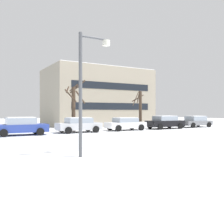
# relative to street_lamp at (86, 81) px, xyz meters

# --- Properties ---
(ground_plane) EXTENTS (120.00, 120.00, 0.00)m
(ground_plane) POSITION_rel_street_lamp_xyz_m (-3.05, 2.55, -3.40)
(ground_plane) COLOR white
(street_lamp) EXTENTS (1.58, 0.36, 5.58)m
(street_lamp) POSITION_rel_street_lamp_xyz_m (0.00, 0.00, 0.00)
(street_lamp) COLOR #4C4F54
(street_lamp) RESTS_ON ground
(parked_car_blue) EXTENTS (4.43, 2.23, 1.54)m
(parked_car_blue) POSITION_rel_street_lamp_xyz_m (-0.66, 11.89, -2.62)
(parked_car_blue) COLOR #283D93
(parked_car_blue) RESTS_ON ground
(parked_car_silver) EXTENTS (4.25, 2.25, 1.45)m
(parked_car_silver) POSITION_rel_street_lamp_xyz_m (4.67, 12.00, -2.66)
(parked_car_silver) COLOR silver
(parked_car_silver) RESTS_ON ground
(parked_car_white) EXTENTS (4.34, 2.15, 1.37)m
(parked_car_white) POSITION_rel_street_lamp_xyz_m (10.00, 11.98, -2.69)
(parked_car_white) COLOR white
(parked_car_white) RESTS_ON ground
(parked_car_black) EXTENTS (4.56, 2.20, 1.51)m
(parked_car_black) POSITION_rel_street_lamp_xyz_m (15.33, 11.72, -2.63)
(parked_car_black) COLOR black
(parked_car_black) RESTS_ON ground
(parked_car_gray) EXTENTS (4.32, 2.11, 1.44)m
(parked_car_gray) POSITION_rel_street_lamp_xyz_m (20.66, 11.93, -2.67)
(parked_car_gray) COLOR slate
(parked_car_gray) RESTS_ON ground
(tree_far_mid) EXTENTS (2.26, 2.54, 5.28)m
(tree_far_mid) POSITION_rel_street_lamp_xyz_m (4.78, 13.53, -0.79)
(tree_far_mid) COLOR #423326
(tree_far_mid) RESTS_ON ground
(tree_far_right) EXTENTS (1.79, 1.11, 4.42)m
(tree_far_right) POSITION_rel_street_lamp_xyz_m (13.20, 13.70, -1.07)
(tree_far_right) COLOR #423326
(tree_far_right) RESTS_ON ground
(building_far_right) EXTENTS (14.57, 9.22, 8.14)m
(building_far_right) POSITION_rel_street_lamp_xyz_m (12.20, 22.96, 0.67)
(building_far_right) COLOR #9E937F
(building_far_right) RESTS_ON ground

